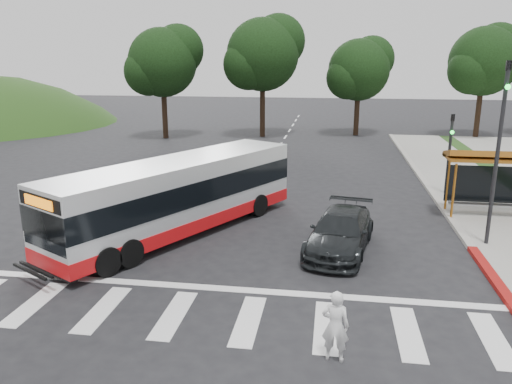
# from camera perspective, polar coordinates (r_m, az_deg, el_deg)

# --- Properties ---
(ground) EXTENTS (140.00, 140.00, 0.00)m
(ground) POSITION_cam_1_polar(r_m,az_deg,el_deg) (18.13, -4.51, -6.23)
(ground) COLOR black
(ground) RESTS_ON ground
(sidewalk_east) EXTENTS (4.00, 40.00, 0.12)m
(sidewalk_east) POSITION_cam_1_polar(r_m,az_deg,el_deg) (26.24, 23.99, -0.62)
(sidewalk_east) COLOR gray
(sidewalk_east) RESTS_ON ground
(curb_east) EXTENTS (0.30, 40.00, 0.15)m
(curb_east) POSITION_cam_1_polar(r_m,az_deg,el_deg) (25.77, 19.71, -0.42)
(curb_east) COLOR #9E9991
(curb_east) RESTS_ON ground
(curb_east_red) EXTENTS (0.32, 6.00, 0.15)m
(curb_east_red) POSITION_cam_1_polar(r_m,az_deg,el_deg) (16.61, 25.99, -9.58)
(curb_east_red) COLOR maroon
(curb_east_red) RESTS_ON ground
(crosswalk_ladder) EXTENTS (18.00, 2.60, 0.01)m
(crosswalk_ladder) POSITION_cam_1_polar(r_m,az_deg,el_deg) (13.76, -9.36, -13.65)
(crosswalk_ladder) COLOR silver
(crosswalk_ladder) RESTS_ON ground
(bus_shelter) EXTENTS (4.20, 1.60, 2.86)m
(bus_shelter) POSITION_cam_1_polar(r_m,az_deg,el_deg) (22.98, 25.92, 2.97)
(bus_shelter) COLOR #9B5A19
(bus_shelter) RESTS_ON sidewalk_east
(traffic_signal_ne_tall) EXTENTS (0.18, 0.37, 6.50)m
(traffic_signal_ne_tall) POSITION_cam_1_polar(r_m,az_deg,el_deg) (18.98, 26.05, 5.39)
(traffic_signal_ne_tall) COLOR black
(traffic_signal_ne_tall) RESTS_ON ground
(traffic_signal_ne_short) EXTENTS (0.18, 0.37, 4.00)m
(traffic_signal_ne_short) POSITION_cam_1_polar(r_m,az_deg,el_deg) (25.87, 21.29, 4.95)
(traffic_signal_ne_short) COLOR black
(traffic_signal_ne_short) RESTS_ON ground
(tree_ne_a) EXTENTS (6.16, 5.74, 9.30)m
(tree_ne_a) POSITION_cam_1_polar(r_m,az_deg,el_deg) (46.11, 24.69, 13.54)
(tree_ne_a) COLOR black
(tree_ne_a) RESTS_ON parking_lot
(tree_north_a) EXTENTS (6.60, 6.15, 10.17)m
(tree_north_a) POSITION_cam_1_polar(r_m,az_deg,el_deg) (42.90, 0.89, 15.56)
(tree_north_a) COLOR black
(tree_north_a) RESTS_ON ground
(tree_north_b) EXTENTS (5.72, 5.33, 8.43)m
(tree_north_b) POSITION_cam_1_polar(r_m,az_deg,el_deg) (44.54, 11.78, 13.61)
(tree_north_b) COLOR black
(tree_north_b) RESTS_ON ground
(tree_north_c) EXTENTS (6.16, 5.74, 9.30)m
(tree_north_c) POSITION_cam_1_polar(r_m,az_deg,el_deg) (42.80, -10.53, 14.47)
(tree_north_c) COLOR black
(tree_north_c) RESTS_ON ground
(transit_bus) EXTENTS (7.45, 10.83, 2.86)m
(transit_bus) POSITION_cam_1_polar(r_m,az_deg,el_deg) (19.27, -8.78, -0.59)
(transit_bus) COLOR silver
(transit_bus) RESTS_ON ground
(pedestrian) EXTENTS (0.65, 0.47, 1.68)m
(pedestrian) POSITION_cam_1_polar(r_m,az_deg,el_deg) (11.55, 9.06, -14.88)
(pedestrian) COLOR white
(pedestrian) RESTS_ON ground
(dark_sedan) EXTENTS (2.79, 5.06, 1.39)m
(dark_sedan) POSITION_cam_1_polar(r_m,az_deg,el_deg) (17.73, 9.61, -4.50)
(dark_sedan) COLOR black
(dark_sedan) RESTS_ON ground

